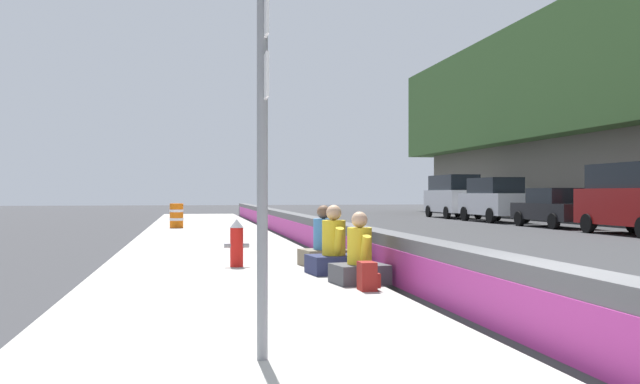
{
  "coord_description": "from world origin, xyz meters",
  "views": [
    {
      "loc": [
        -5.4,
        3.23,
        1.5
      ],
      "look_at": [
        7.07,
        0.88,
        1.52
      ],
      "focal_mm": 38.9,
      "sensor_mm": 36.0,
      "label": 1
    }
  ],
  "objects_px": {
    "route_sign_post": "(263,103)",
    "parked_car_farther": "(453,195)",
    "backpack": "(368,277)",
    "parked_car_midline": "(554,208)",
    "seated_person_middle": "(334,252)",
    "parked_car_far": "(494,199)",
    "fire_hydrant": "(237,242)",
    "parked_car_fourth": "(639,197)",
    "seated_person_foreground": "(359,261)",
    "seated_person_rear": "(324,247)",
    "construction_barrel": "(177,216)"
  },
  "relations": [
    {
      "from": "route_sign_post",
      "to": "seated_person_middle",
      "type": "distance_m",
      "value": 6.29
    },
    {
      "from": "fire_hydrant",
      "to": "backpack",
      "type": "distance_m",
      "value": 3.81
    },
    {
      "from": "parked_car_midline",
      "to": "route_sign_post",
      "type": "bearing_deg",
      "value": 145.77
    },
    {
      "from": "seated_person_middle",
      "to": "backpack",
      "type": "bearing_deg",
      "value": -178.48
    },
    {
      "from": "route_sign_post",
      "to": "seated_person_foreground",
      "type": "relative_size",
      "value": 3.33
    },
    {
      "from": "seated_person_middle",
      "to": "parked_car_fourth",
      "type": "xyz_separation_m",
      "value": [
        10.43,
        -13.14,
        0.85
      ]
    },
    {
      "from": "backpack",
      "to": "construction_barrel",
      "type": "bearing_deg",
      "value": 9.25
    },
    {
      "from": "parked_car_midline",
      "to": "backpack",
      "type": "bearing_deg",
      "value": 144.34
    },
    {
      "from": "seated_person_middle",
      "to": "seated_person_rear",
      "type": "height_order",
      "value": "seated_person_middle"
    },
    {
      "from": "seated_person_foreground",
      "to": "parked_car_far",
      "type": "xyz_separation_m",
      "value": [
        23.35,
        -12.94,
        0.71
      ]
    },
    {
      "from": "route_sign_post",
      "to": "parked_car_farther",
      "type": "relative_size",
      "value": 0.7
    },
    {
      "from": "parked_car_farther",
      "to": "backpack",
      "type": "bearing_deg",
      "value": 156.44
    },
    {
      "from": "parked_car_midline",
      "to": "parked_car_farther",
      "type": "xyz_separation_m",
      "value": [
        11.66,
        0.05,
        0.49
      ]
    },
    {
      "from": "parked_car_fourth",
      "to": "parked_car_far",
      "type": "bearing_deg",
      "value": 0.42
    },
    {
      "from": "parked_car_farther",
      "to": "parked_car_fourth",
      "type": "bearing_deg",
      "value": -179.84
    },
    {
      "from": "backpack",
      "to": "parked_car_far",
      "type": "height_order",
      "value": "parked_car_far"
    },
    {
      "from": "backpack",
      "to": "construction_barrel",
      "type": "height_order",
      "value": "construction_barrel"
    },
    {
      "from": "seated_person_foreground",
      "to": "seated_person_middle",
      "type": "distance_m",
      "value": 1.32
    },
    {
      "from": "route_sign_post",
      "to": "parked_car_far",
      "type": "xyz_separation_m",
      "value": [
        27.81,
        -14.85,
        -1.05
      ]
    },
    {
      "from": "parked_car_midline",
      "to": "parked_car_far",
      "type": "distance_m",
      "value": 5.86
    },
    {
      "from": "seated_person_middle",
      "to": "backpack",
      "type": "xyz_separation_m",
      "value": [
        -2.06,
        -0.05,
        -0.17
      ]
    },
    {
      "from": "route_sign_post",
      "to": "parked_car_farther",
      "type": "bearing_deg",
      "value": -23.89
    },
    {
      "from": "seated_person_foreground",
      "to": "seated_person_rear",
      "type": "relative_size",
      "value": 0.96
    },
    {
      "from": "seated_person_foreground",
      "to": "construction_barrel",
      "type": "xyz_separation_m",
      "value": [
        17.4,
        3.02,
        0.14
      ]
    },
    {
      "from": "fire_hydrant",
      "to": "construction_barrel",
      "type": "relative_size",
      "value": 0.93
    },
    {
      "from": "seated_person_middle",
      "to": "seated_person_rear",
      "type": "relative_size",
      "value": 1.02
    },
    {
      "from": "seated_person_foreground",
      "to": "parked_car_farther",
      "type": "bearing_deg",
      "value": -23.99
    },
    {
      "from": "backpack",
      "to": "parked_car_fourth",
      "type": "xyz_separation_m",
      "value": [
        12.49,
        -13.09,
        1.02
      ]
    },
    {
      "from": "route_sign_post",
      "to": "parked_car_farther",
      "type": "distance_m",
      "value": 36.78
    },
    {
      "from": "parked_car_fourth",
      "to": "parked_car_farther",
      "type": "distance_m",
      "value": 17.41
    },
    {
      "from": "parked_car_farther",
      "to": "parked_car_far",
      "type": "bearing_deg",
      "value": 179.64
    },
    {
      "from": "fire_hydrant",
      "to": "parked_car_far",
      "type": "relative_size",
      "value": 0.18
    },
    {
      "from": "seated_person_foreground",
      "to": "seated_person_rear",
      "type": "height_order",
      "value": "seated_person_rear"
    },
    {
      "from": "backpack",
      "to": "parked_car_midline",
      "type": "height_order",
      "value": "parked_car_midline"
    },
    {
      "from": "backpack",
      "to": "seated_person_middle",
      "type": "bearing_deg",
      "value": 1.52
    },
    {
      "from": "fire_hydrant",
      "to": "seated_person_rear",
      "type": "bearing_deg",
      "value": -93.07
    },
    {
      "from": "route_sign_post",
      "to": "fire_hydrant",
      "type": "height_order",
      "value": "route_sign_post"
    },
    {
      "from": "seated_person_middle",
      "to": "backpack",
      "type": "relative_size",
      "value": 2.9
    },
    {
      "from": "seated_person_rear",
      "to": "parked_car_midline",
      "type": "xyz_separation_m",
      "value": [
        14.88,
        -13.07,
        0.37
      ]
    },
    {
      "from": "seated_person_rear",
      "to": "parked_car_far",
      "type": "distance_m",
      "value": 24.47
    },
    {
      "from": "seated_person_foreground",
      "to": "backpack",
      "type": "distance_m",
      "value": 0.76
    },
    {
      "from": "fire_hydrant",
      "to": "seated_person_foreground",
      "type": "xyz_separation_m",
      "value": [
        -2.71,
        -1.66,
        -0.11
      ]
    },
    {
      "from": "seated_person_rear",
      "to": "parked_car_far",
      "type": "xyz_separation_m",
      "value": [
        20.73,
        -12.98,
        0.69
      ]
    },
    {
      "from": "fire_hydrant",
      "to": "parked_car_midline",
      "type": "xyz_separation_m",
      "value": [
        14.79,
        -14.68,
        0.27
      ]
    },
    {
      "from": "seated_person_middle",
      "to": "seated_person_foreground",
      "type": "bearing_deg",
      "value": -174.8
    },
    {
      "from": "backpack",
      "to": "parked_car_far",
      "type": "bearing_deg",
      "value": -28.35
    },
    {
      "from": "construction_barrel",
      "to": "fire_hydrant",
      "type": "bearing_deg",
      "value": -174.7
    },
    {
      "from": "parked_car_farther",
      "to": "route_sign_post",
      "type": "bearing_deg",
      "value": 156.11
    },
    {
      "from": "route_sign_post",
      "to": "fire_hydrant",
      "type": "xyz_separation_m",
      "value": [
        7.17,
        -0.26,
        -1.65
      ]
    },
    {
      "from": "backpack",
      "to": "parked_car_midline",
      "type": "distance_m",
      "value": 22.46
    }
  ]
}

